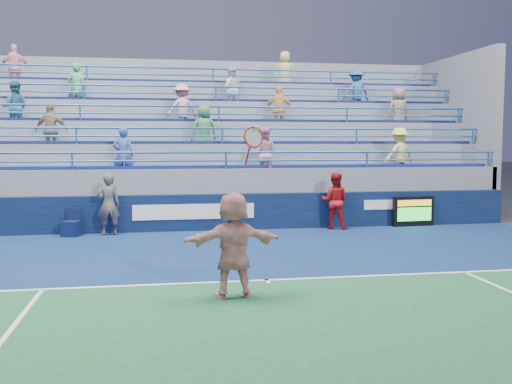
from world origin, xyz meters
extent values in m
plane|color=#333538|center=(0.00, 0.00, 0.00)|extent=(120.00, 120.00, 0.00)
cube|color=navy|center=(0.00, 2.20, 0.01)|extent=(18.00, 8.40, 0.02)
cube|color=white|center=(0.00, 0.00, 0.02)|extent=(11.00, 0.10, 0.01)
cube|color=white|center=(0.00, -0.10, 0.02)|extent=(0.08, 0.30, 0.01)
cube|color=#091132|center=(0.00, 6.50, 0.55)|extent=(18.00, 0.30, 1.10)
cube|color=white|center=(-1.00, 6.34, 0.60)|extent=(3.60, 0.02, 0.45)
cube|color=white|center=(5.20, 6.34, 0.70)|extent=(1.80, 0.02, 0.30)
cube|color=slate|center=(0.00, 9.45, 0.55)|extent=(18.00, 5.60, 1.10)
cube|color=slate|center=(0.00, 9.45, 0.93)|extent=(18.00, 5.60, 1.85)
cube|color=navy|center=(0.00, 7.10, 1.90)|extent=(17.40, 0.45, 0.10)
cylinder|color=#1F60AC|center=(0.00, 6.70, 2.35)|extent=(18.00, 0.07, 0.07)
cube|color=slate|center=(0.00, 9.95, 1.30)|extent=(18.00, 4.60, 2.60)
cube|color=navy|center=(0.00, 8.10, 2.65)|extent=(17.40, 0.45, 0.10)
cylinder|color=#1F60AC|center=(0.00, 7.70, 3.10)|extent=(18.00, 0.07, 0.07)
cube|color=slate|center=(0.00, 10.45, 1.68)|extent=(18.00, 3.60, 3.35)
cube|color=navy|center=(0.00, 9.10, 3.40)|extent=(17.40, 0.45, 0.10)
cylinder|color=#1F60AC|center=(0.00, 8.70, 3.85)|extent=(18.00, 0.07, 0.07)
cube|color=slate|center=(0.00, 10.95, 2.05)|extent=(18.00, 2.60, 4.10)
cube|color=navy|center=(0.00, 10.10, 4.15)|extent=(17.40, 0.45, 0.10)
cylinder|color=#1F60AC|center=(0.00, 9.70, 4.60)|extent=(18.00, 0.07, 0.07)
cube|color=slate|center=(0.00, 11.45, 2.42)|extent=(18.00, 1.60, 4.85)
cube|color=navy|center=(0.00, 11.10, 4.90)|extent=(17.40, 0.45, 0.10)
cylinder|color=#1F60AC|center=(0.00, 10.70, 5.35)|extent=(18.00, 0.07, 0.07)
imported|color=#397F4B|center=(-0.54, 8.10, 3.03)|extent=(0.91, 0.66, 1.70)
imported|color=#374CA6|center=(-3.07, 7.10, 2.28)|extent=(0.64, 0.43, 1.70)
imported|color=#F69FB8|center=(-7.00, 11.10, 5.28)|extent=(1.06, 0.61, 1.70)
imported|color=gray|center=(-5.30, 8.10, 3.03)|extent=(1.04, 0.53, 1.70)
imported|color=#FFEA63|center=(5.76, 7.10, 2.28)|extent=(1.23, 0.90, 1.70)
imported|color=pink|center=(-1.21, 9.10, 3.78)|extent=(1.22, 0.88, 1.70)
imported|color=#957363|center=(6.58, 9.10, 3.78)|extent=(0.90, 0.65, 1.70)
imported|color=#F2B15E|center=(2.16, 9.10, 3.78)|extent=(1.06, 0.60, 1.70)
imported|color=#489F61|center=(-4.77, 10.10, 4.53)|extent=(0.63, 0.43, 1.70)
imported|color=silver|center=(0.58, 10.10, 4.53)|extent=(0.86, 0.68, 1.70)
imported|color=#E3CD58|center=(2.80, 11.10, 5.28)|extent=(0.90, 0.65, 1.70)
imported|color=pink|center=(1.25, 7.10, 2.28)|extent=(0.95, 0.82, 1.70)
imported|color=#2C6284|center=(-6.59, 9.10, 3.78)|extent=(0.86, 0.69, 1.70)
imported|color=#305F91|center=(5.32, 10.10, 4.53)|extent=(1.21, 0.86, 1.70)
cube|color=black|center=(5.89, 6.24, 0.47)|extent=(1.37, 0.25, 0.95)
cube|color=gold|center=(5.89, 6.15, 0.76)|extent=(1.16, 0.02, 0.19)
cube|color=#19E533|center=(5.89, 6.15, 0.40)|extent=(1.16, 0.02, 0.43)
cube|color=#0C163B|center=(-4.47, 6.00, 0.22)|extent=(0.56, 0.56, 0.45)
cube|color=#0C163B|center=(-4.47, 6.19, 0.62)|extent=(0.44, 0.18, 0.35)
imported|color=white|center=(-0.77, -1.02, 0.91)|extent=(1.73, 0.65, 1.83)
torus|color=#AE1517|center=(-0.42, -1.02, 2.74)|extent=(0.38, 0.21, 0.37)
cylinder|color=#AE1517|center=(-0.52, -1.02, 2.44)|extent=(0.08, 0.21, 0.33)
sphere|color=#B8D431|center=(-0.37, -1.07, 2.90)|extent=(0.07, 0.07, 0.07)
imported|color=#151D3B|center=(-3.45, 6.05, 0.89)|extent=(0.72, 0.55, 1.78)
imported|color=#A71315|center=(3.28, 6.12, 0.87)|extent=(1.04, 0.95, 1.74)
camera|label=1|loc=(-2.00, -10.54, 2.66)|focal=40.00mm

